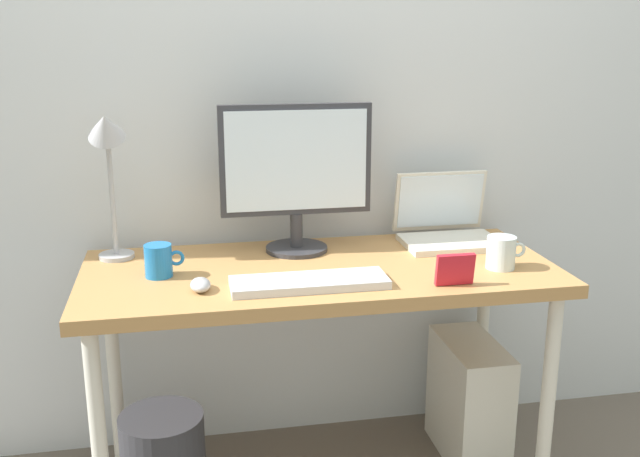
% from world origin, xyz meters
% --- Properties ---
extents(back_wall, '(4.40, 0.04, 2.60)m').
position_xyz_m(back_wall, '(0.00, 0.37, 1.30)').
color(back_wall, silver).
rests_on(back_wall, ground_plane).
extents(desk, '(1.42, 0.62, 0.74)m').
position_xyz_m(desk, '(0.00, 0.00, 0.67)').
color(desk, '#B7844C').
rests_on(desk, ground_plane).
extents(monitor, '(0.48, 0.20, 0.47)m').
position_xyz_m(monitor, '(-0.04, 0.18, 1.01)').
color(monitor, '#333338').
rests_on(monitor, desk).
extents(laptop, '(0.32, 0.26, 0.23)m').
position_xyz_m(laptop, '(0.47, 0.19, 0.80)').
color(laptop, silver).
rests_on(laptop, desk).
extents(desk_lamp, '(0.11, 0.16, 0.48)m').
position_xyz_m(desk_lamp, '(-0.61, 0.18, 1.09)').
color(desk_lamp, '#B2B2B7').
rests_on(desk_lamp, desk).
extents(keyboard, '(0.44, 0.14, 0.02)m').
position_xyz_m(keyboard, '(-0.06, -0.17, 0.76)').
color(keyboard, silver).
rests_on(keyboard, desk).
extents(mouse, '(0.06, 0.09, 0.03)m').
position_xyz_m(mouse, '(-0.36, -0.14, 0.76)').
color(mouse, '#B2B2B7').
rests_on(mouse, desk).
extents(coffee_mug, '(0.11, 0.08, 0.10)m').
position_xyz_m(coffee_mug, '(-0.48, -0.00, 0.79)').
color(coffee_mug, '#1E72BF').
rests_on(coffee_mug, desk).
extents(glass_cup, '(0.12, 0.09, 0.10)m').
position_xyz_m(glass_cup, '(0.53, -0.12, 0.79)').
color(glass_cup, silver).
rests_on(glass_cup, desk).
extents(photo_frame, '(0.11, 0.03, 0.09)m').
position_xyz_m(photo_frame, '(0.34, -0.24, 0.79)').
color(photo_frame, red).
rests_on(photo_frame, desk).
extents(computer_tower, '(0.18, 0.36, 0.42)m').
position_xyz_m(computer_tower, '(0.53, 0.06, 0.21)').
color(computer_tower, silver).
rests_on(computer_tower, ground_plane).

